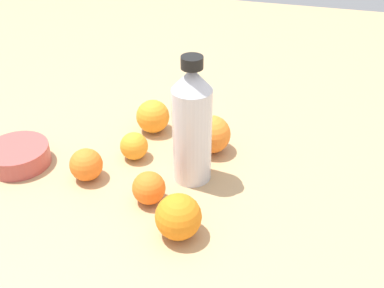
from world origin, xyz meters
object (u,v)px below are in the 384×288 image
at_px(water_bottle, 192,125).
at_px(orange_4, 149,188).
at_px(ceramic_bowl, 18,155).
at_px(orange_3, 178,217).
at_px(orange_5, 134,146).
at_px(orange_0, 153,116).
at_px(orange_1, 86,165).
at_px(orange_2, 212,134).

xyz_separation_m(water_bottle, orange_4, (0.06, 0.10, -0.09)).
bearing_deg(ceramic_bowl, water_bottle, -171.41).
height_order(orange_3, orange_5, orange_3).
relative_size(orange_0, orange_1, 1.16).
height_order(orange_2, orange_4, orange_2).
height_order(orange_0, orange_2, orange_2).
relative_size(water_bottle, orange_2, 3.16).
height_order(orange_0, ceramic_bowl, orange_0).
height_order(water_bottle, ceramic_bowl, water_bottle).
relative_size(orange_1, ceramic_bowl, 0.51).
relative_size(orange_4, ceramic_bowl, 0.48).
distance_m(orange_0, orange_1, 0.22).
height_order(orange_0, orange_4, orange_0).
bearing_deg(ceramic_bowl, orange_3, 164.20).
bearing_deg(orange_2, orange_5, 25.04).
xyz_separation_m(orange_2, ceramic_bowl, (0.38, 0.16, -0.02)).
xyz_separation_m(orange_1, ceramic_bowl, (0.16, -0.01, -0.01)).
bearing_deg(orange_0, orange_2, 164.15).
xyz_separation_m(orange_0, orange_5, (0.00, 0.11, -0.01)).
bearing_deg(orange_5, ceramic_bowl, 20.47).
relative_size(orange_2, orange_5, 1.39).
xyz_separation_m(water_bottle, orange_0, (0.14, -0.15, -0.09)).
relative_size(water_bottle, orange_0, 3.39).
distance_m(orange_1, ceramic_bowl, 0.16).
relative_size(orange_2, orange_4, 1.31).
height_order(water_bottle, orange_3, water_bottle).
bearing_deg(water_bottle, orange_2, 139.75).
height_order(orange_4, orange_5, orange_4).
relative_size(orange_1, orange_4, 1.05).
height_order(orange_1, orange_3, orange_3).
bearing_deg(orange_1, orange_5, -125.71).
bearing_deg(ceramic_bowl, orange_1, 177.64).
bearing_deg(water_bottle, orange_3, -23.87).
height_order(orange_1, orange_2, orange_2).
distance_m(orange_0, orange_2, 0.16).
height_order(water_bottle, orange_2, water_bottle).
xyz_separation_m(orange_0, orange_2, (-0.15, 0.04, 0.00)).
height_order(orange_2, orange_5, orange_2).
distance_m(water_bottle, orange_4, 0.15).
height_order(orange_1, ceramic_bowl, orange_1).
height_order(orange_4, ceramic_bowl, orange_4).
distance_m(water_bottle, orange_0, 0.22).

